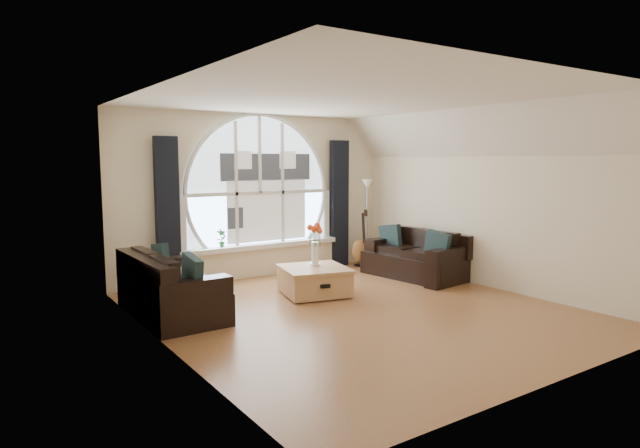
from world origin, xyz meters
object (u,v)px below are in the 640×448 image
at_px(floor_lamp, 367,223).
at_px(guitar, 362,238).
at_px(sofa_right, 415,253).
at_px(coffee_chest, 314,280).
at_px(sofa_left, 172,284).
at_px(vase_flowers, 315,239).
at_px(potted_plant, 221,238).

relative_size(floor_lamp, guitar, 1.51).
distance_m(sofa_right, coffee_chest, 2.05).
height_order(sofa_left, floor_lamp, floor_lamp).
relative_size(vase_flowers, guitar, 0.66).
bearing_deg(sofa_left, guitar, 14.79).
xyz_separation_m(sofa_right, guitar, (-0.17, 1.20, 0.13)).
relative_size(guitar, potted_plant, 3.52).
xyz_separation_m(sofa_left, potted_plant, (1.33, 1.48, 0.30)).
relative_size(coffee_chest, floor_lamp, 0.57).
relative_size(coffee_chest, potted_plant, 3.03).
relative_size(sofa_left, potted_plant, 5.80).
xyz_separation_m(floor_lamp, guitar, (-0.09, 0.03, -0.27)).
height_order(sofa_left, guitar, guitar).
bearing_deg(guitar, floor_lamp, 2.66).
bearing_deg(sofa_right, floor_lamp, 87.36).
height_order(sofa_right, floor_lamp, floor_lamp).
distance_m(sofa_left, guitar, 4.10).
height_order(floor_lamp, potted_plant, floor_lamp).
xyz_separation_m(vase_flowers, floor_lamp, (1.88, 1.13, 0.00)).
distance_m(sofa_left, sofa_right, 4.10).
height_order(coffee_chest, potted_plant, potted_plant).
relative_size(coffee_chest, vase_flowers, 1.30).
relative_size(sofa_left, guitar, 1.65).
bearing_deg(floor_lamp, potted_plant, 171.99).
bearing_deg(potted_plant, floor_lamp, -8.01).
xyz_separation_m(vase_flowers, potted_plant, (-0.81, 1.51, -0.10)).
height_order(vase_flowers, guitar, vase_flowers).
bearing_deg(floor_lamp, sofa_left, -164.72).
bearing_deg(vase_flowers, sofa_left, 179.25).
bearing_deg(floor_lamp, guitar, 158.89).
bearing_deg(sofa_right, sofa_left, 172.44).
xyz_separation_m(sofa_left, vase_flowers, (2.14, -0.03, 0.40)).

